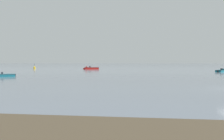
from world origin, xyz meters
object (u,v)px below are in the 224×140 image
object	(u,v)px
channel_buoy	(34,67)
motorboat_moored_2	(89,68)
motorboat_moored_5	(2,76)
motorboat_moored_1	(222,71)

from	to	relation	value
channel_buoy	motorboat_moored_2	bearing A→B (deg)	-11.50
motorboat_moored_5	motorboat_moored_1	bearing A→B (deg)	-179.12
motorboat_moored_5	channel_buoy	xyz separation A→B (m)	(-16.76, 45.94, 0.27)
motorboat_moored_1	channel_buoy	xyz separation A→B (m)	(-66.18, 21.01, 0.25)
motorboat_moored_2	motorboat_moored_5	world-z (taller)	motorboat_moored_2
motorboat_moored_1	motorboat_moored_5	world-z (taller)	motorboat_moored_1
motorboat_moored_1	motorboat_moored_2	size ratio (longest dim) A/B	0.67
channel_buoy	motorboat_moored_5	bearing A→B (deg)	-69.96
motorboat_moored_1	channel_buoy	bearing A→B (deg)	114.37
motorboat_moored_1	motorboat_moored_5	xyz separation A→B (m)	(-49.42, -24.93, -0.02)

